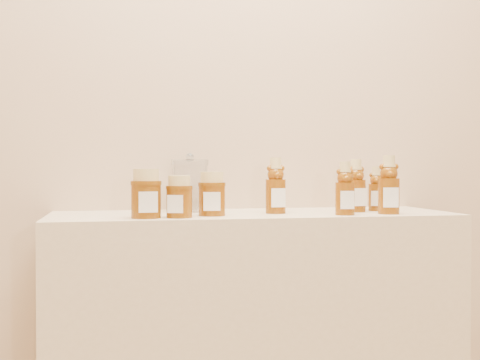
{
  "coord_description": "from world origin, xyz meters",
  "views": [
    {
      "loc": [
        -0.4,
        -0.21,
        1.04
      ],
      "look_at": [
        -0.05,
        1.52,
        1.0
      ],
      "focal_mm": 45.0,
      "sensor_mm": 36.0,
      "label": 1
    }
  ],
  "objects": [
    {
      "name": "glass_canister",
      "position": [
        -0.18,
        1.64,
        0.99
      ],
      "size": [
        0.15,
        0.15,
        0.18
      ],
      "primitive_type": null,
      "rotation": [
        0.0,
        0.0,
        0.37
      ],
      "color": "white",
      "rests_on": "display_table"
    },
    {
      "name": "honey_jar_back",
      "position": [
        -0.14,
        1.48,
        0.96
      ],
      "size": [
        0.09,
        0.09,
        0.12
      ],
      "primitive_type": null,
      "rotation": [
        0.0,
        0.0,
        -0.16
      ],
      "color": "#613007",
      "rests_on": "display_table"
    },
    {
      "name": "bear_bottle_back_left",
      "position": [
        0.06,
        1.52,
        0.99
      ],
      "size": [
        0.06,
        0.06,
        0.19
      ],
      "primitive_type": null,
      "rotation": [
        0.0,
        0.0,
        0.0
      ],
      "color": "#613007",
      "rests_on": "display_table"
    },
    {
      "name": "bear_bottle_back_mid",
      "position": [
        0.32,
        1.53,
        0.99
      ],
      "size": [
        0.07,
        0.07,
        0.18
      ],
      "primitive_type": null,
      "rotation": [
        0.0,
        0.0,
        0.09
      ],
      "color": "#613007",
      "rests_on": "display_table"
    },
    {
      "name": "bear_bottle_front_left",
      "position": [
        0.24,
        1.43,
        0.99
      ],
      "size": [
        0.07,
        0.07,
        0.17
      ],
      "primitive_type": null,
      "rotation": [
        0.0,
        0.0,
        -0.13
      ],
      "color": "#613007",
      "rests_on": "display_table"
    },
    {
      "name": "honey_jar_left",
      "position": [
        -0.24,
        1.43,
        0.96
      ],
      "size": [
        0.1,
        0.1,
        0.11
      ],
      "primitive_type": null,
      "rotation": [
        0.0,
        0.0,
        -0.41
      ],
      "color": "#613007",
      "rests_on": "display_table"
    },
    {
      "name": "bear_bottle_back_right",
      "position": [
        0.4,
        1.56,
        0.98
      ],
      "size": [
        0.07,
        0.07,
        0.16
      ],
      "primitive_type": null,
      "rotation": [
        0.0,
        0.0,
        -0.38
      ],
      "color": "#613007",
      "rests_on": "display_table"
    },
    {
      "name": "bear_bottle_front_right",
      "position": [
        0.38,
        1.44,
        1.0
      ],
      "size": [
        0.08,
        0.08,
        0.19
      ],
      "primitive_type": null,
      "rotation": [
        0.0,
        0.0,
        -0.26
      ],
      "color": "#613007",
      "rests_on": "display_table"
    },
    {
      "name": "honey_jar_front",
      "position": [
        -0.32,
        1.43,
        0.97
      ],
      "size": [
        0.09,
        0.09,
        0.13
      ],
      "primitive_type": null,
      "rotation": [
        0.0,
        0.0,
        0.09
      ],
      "color": "#613007",
      "rests_on": "display_table"
    },
    {
      "name": "wall_back",
      "position": [
        0.0,
        1.75,
        1.35
      ],
      "size": [
        3.5,
        0.02,
        2.7
      ],
      "primitive_type": "cube",
      "color": "tan",
      "rests_on": "ground"
    }
  ]
}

